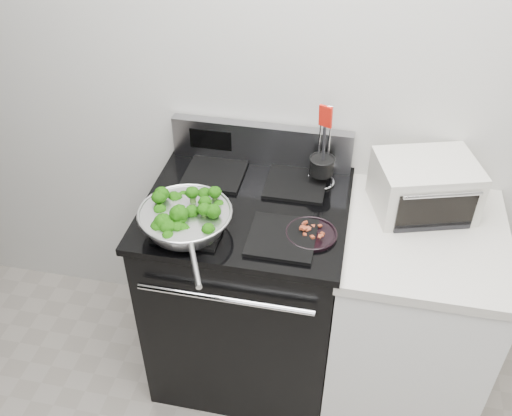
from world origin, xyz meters
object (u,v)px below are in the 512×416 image
(gas_range, at_px, (247,287))
(skillet, at_px, (186,219))
(toaster_oven, at_px, (424,186))
(utensil_holder, at_px, (321,170))
(bacon_plate, at_px, (311,232))

(gas_range, relative_size, skillet, 2.18)
(gas_range, bearing_deg, toaster_oven, 12.87)
(utensil_holder, bearing_deg, toaster_oven, 16.52)
(skillet, relative_size, toaster_oven, 1.20)
(skillet, bearing_deg, bacon_plate, -15.87)
(bacon_plate, distance_m, utensil_holder, 0.33)
(skillet, height_order, toaster_oven, toaster_oven)
(gas_range, distance_m, skillet, 0.58)
(utensil_holder, distance_m, toaster_oven, 0.40)
(skillet, distance_m, utensil_holder, 0.60)
(skillet, height_order, bacon_plate, skillet)
(gas_range, xyz_separation_m, toaster_oven, (0.66, 0.15, 0.54))
(gas_range, distance_m, bacon_plate, 0.57)
(skillet, height_order, utensil_holder, utensil_holder)
(gas_range, distance_m, utensil_holder, 0.62)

